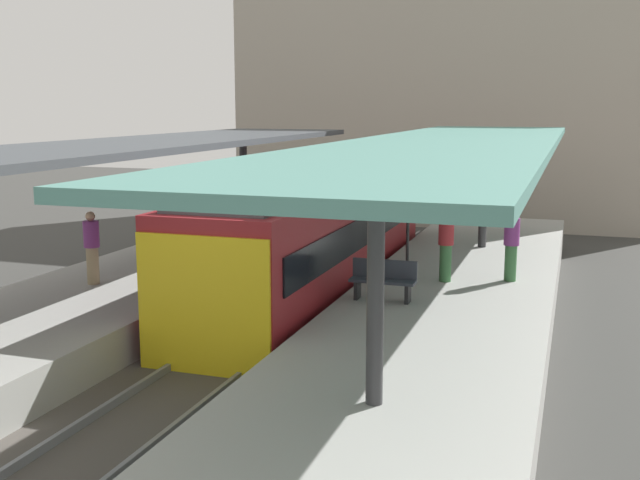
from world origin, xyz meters
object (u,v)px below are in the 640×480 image
Objects in this scene: commuter_train at (315,238)px; platform_sign at (408,203)px; passenger_near_bench at (446,244)px; passenger_far_end at (511,244)px; platform_bench at (383,279)px; passenger_mid_platform at (92,246)px.

platform_sign is at bearing 21.50° from commuter_train.
passenger_near_bench is at bearing -12.53° from commuter_train.
platform_bench is at bearing -131.57° from passenger_far_end.
platform_sign is (2.24, 0.88, 0.90)m from commuter_train.
passenger_far_end is at bearing 20.25° from passenger_near_bench.
passenger_near_bench is 8.23m from passenger_mid_platform.
passenger_mid_platform is (-7.72, -2.85, -0.01)m from passenger_near_bench.
platform_bench is at bearing 5.63° from passenger_mid_platform.
passenger_mid_platform is (-6.46, -4.51, -0.74)m from platform_sign.
platform_sign is 1.29× the size of passenger_near_bench.
commuter_train is at bearing 167.47° from passenger_near_bench.
passenger_far_end is at bearing -2.82° from commuter_train.
commuter_train is 2.57m from platform_sign.
commuter_train is at bearing 177.18° from passenger_far_end.
platform_bench is 3.66m from passenger_far_end.
commuter_train reaches higher than passenger_far_end.
platform_sign is 2.21m from passenger_near_bench.
commuter_train reaches higher than passenger_near_bench.
passenger_near_bench reaches higher than passenger_mid_platform.
commuter_train is 3.59m from passenger_near_bench.
platform_sign is at bearing 157.47° from passenger_far_end.
platform_sign reaches higher than passenger_mid_platform.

